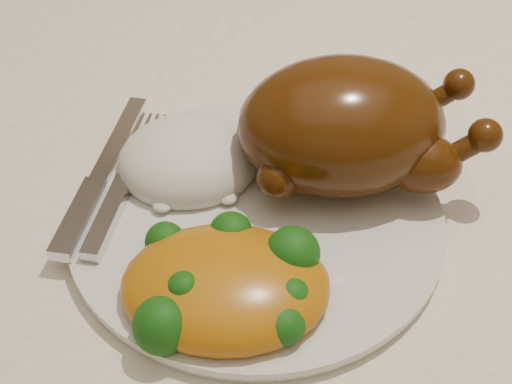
# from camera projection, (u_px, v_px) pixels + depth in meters

# --- Properties ---
(dining_table) EXTENTS (1.60, 0.90, 0.76)m
(dining_table) POSITION_uv_depth(u_px,v_px,m) (340.00, 208.00, 0.67)
(dining_table) COLOR brown
(dining_table) RESTS_ON floor
(tablecloth) EXTENTS (1.73, 1.03, 0.18)m
(tablecloth) POSITION_uv_depth(u_px,v_px,m) (347.00, 148.00, 0.62)
(tablecloth) COLOR white
(tablecloth) RESTS_ON dining_table
(dinner_plate) EXTENTS (0.34, 0.34, 0.01)m
(dinner_plate) POSITION_uv_depth(u_px,v_px,m) (256.00, 218.00, 0.51)
(dinner_plate) COLOR silver
(dinner_plate) RESTS_ON tablecloth
(roast_chicken) EXTENTS (0.20, 0.15, 0.10)m
(roast_chicken) POSITION_uv_depth(u_px,v_px,m) (347.00, 126.00, 0.51)
(roast_chicken) COLOR #4B2808
(roast_chicken) RESTS_ON dinner_plate
(rice_mound) EXTENTS (0.13, 0.13, 0.06)m
(rice_mound) POSITION_uv_depth(u_px,v_px,m) (189.00, 160.00, 0.53)
(rice_mound) COLOR white
(rice_mound) RESTS_ON dinner_plate
(mac_and_cheese) EXTENTS (0.14, 0.12, 0.05)m
(mac_and_cheese) POSITION_uv_depth(u_px,v_px,m) (232.00, 285.00, 0.45)
(mac_and_cheese) COLOR #B66C0B
(mac_and_cheese) RESTS_ON dinner_plate
(cutlery) EXTENTS (0.04, 0.18, 0.01)m
(cutlery) POSITION_uv_depth(u_px,v_px,m) (105.00, 192.00, 0.51)
(cutlery) COLOR #BBBCC2
(cutlery) RESTS_ON dinner_plate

